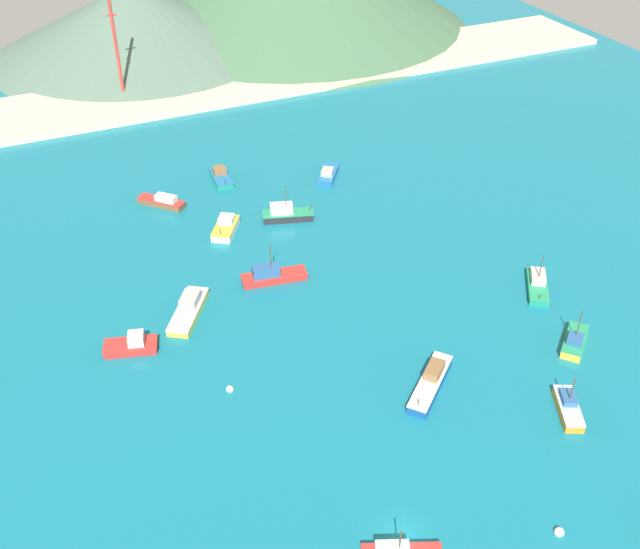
% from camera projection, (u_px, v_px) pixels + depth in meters
% --- Properties ---
extents(ground, '(260.00, 280.00, 0.50)m').
position_uv_depth(ground, '(289.00, 359.00, 99.28)').
color(ground, '#146B7F').
extents(fishing_boat_0, '(9.99, 9.06, 2.94)m').
position_uv_depth(fishing_boat_0, '(431.00, 382.00, 94.07)').
color(fishing_boat_0, '#14478C').
rests_on(fishing_boat_0, ground).
extents(fishing_boat_1, '(3.69, 7.71, 2.12)m').
position_uv_depth(fishing_boat_1, '(221.00, 176.00, 138.96)').
color(fishing_boat_1, '#198466').
rests_on(fishing_boat_1, ground).
extents(fishing_boat_2, '(8.42, 10.52, 2.43)m').
position_uv_depth(fishing_boat_2, '(189.00, 309.00, 106.38)').
color(fishing_boat_2, gold).
rests_on(fishing_boat_2, ground).
extents(fishing_boat_3, '(5.14, 7.25, 5.30)m').
position_uv_depth(fishing_boat_3, '(568.00, 407.00, 90.74)').
color(fishing_boat_3, orange).
rests_on(fishing_boat_3, ground).
extents(fishing_boat_4, '(7.12, 8.65, 5.95)m').
position_uv_depth(fishing_boat_4, '(538.00, 284.00, 111.20)').
color(fishing_boat_4, '#198466').
rests_on(fishing_boat_4, ground).
extents(fishing_boat_6, '(9.01, 5.22, 6.57)m').
position_uv_depth(fishing_boat_6, '(286.00, 214.00, 127.17)').
color(fishing_boat_6, '#232328').
rests_on(fishing_boat_6, ground).
extents(fishing_boat_8, '(7.58, 4.89, 2.58)m').
position_uv_depth(fishing_boat_8, '(132.00, 345.00, 99.98)').
color(fishing_boat_8, red).
rests_on(fishing_boat_8, ground).
extents(fishing_boat_10, '(7.52, 7.86, 2.18)m').
position_uv_depth(fishing_boat_10, '(162.00, 201.00, 131.13)').
color(fishing_boat_10, brown).
rests_on(fishing_boat_10, ground).
extents(fishing_boat_11, '(6.52, 7.60, 2.87)m').
position_uv_depth(fishing_boat_11, '(226.00, 227.00, 124.05)').
color(fishing_boat_11, silver).
rests_on(fishing_boat_11, ground).
extents(fishing_boat_13, '(6.97, 6.49, 6.19)m').
position_uv_depth(fishing_boat_13, '(575.00, 341.00, 100.59)').
color(fishing_boat_13, gold).
rests_on(fishing_boat_13, ground).
extents(fishing_boat_14, '(6.78, 7.93, 2.10)m').
position_uv_depth(fishing_boat_14, '(328.00, 174.00, 139.66)').
color(fishing_boat_14, '#1E5BA8').
rests_on(fishing_boat_14, ground).
extents(fishing_boat_15, '(10.16, 4.28, 6.48)m').
position_uv_depth(fishing_boat_15, '(272.00, 275.00, 112.80)').
color(fishing_boat_15, red).
rests_on(fishing_boat_15, ground).
extents(buoy_0, '(1.05, 1.05, 1.05)m').
position_uv_depth(buoy_0, '(559.00, 532.00, 77.12)').
color(buoy_0, silver).
rests_on(buoy_0, ground).
extents(buoy_1, '(0.96, 0.96, 0.96)m').
position_uv_depth(buoy_1, '(230.00, 389.00, 94.14)').
color(buoy_1, silver).
rests_on(buoy_1, ground).
extents(beach_strip, '(247.00, 23.94, 1.20)m').
position_uv_depth(beach_strip, '(127.00, 101.00, 168.33)').
color(beach_strip, beige).
rests_on(beach_strip, ground).
extents(hill_central, '(74.59, 74.59, 17.63)m').
position_uv_depth(hill_central, '(135.00, 20.00, 189.97)').
color(hill_central, '#4C6656').
rests_on(hill_central, ground).
extents(radio_tower, '(2.34, 1.87, 23.42)m').
position_uv_depth(radio_tower, '(117.00, 49.00, 162.51)').
color(radio_tower, '#B7332D').
rests_on(radio_tower, ground).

